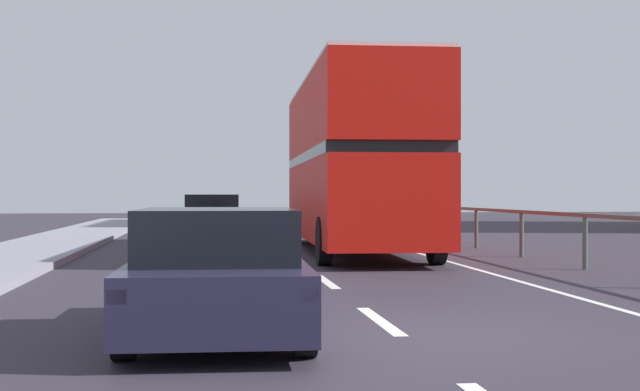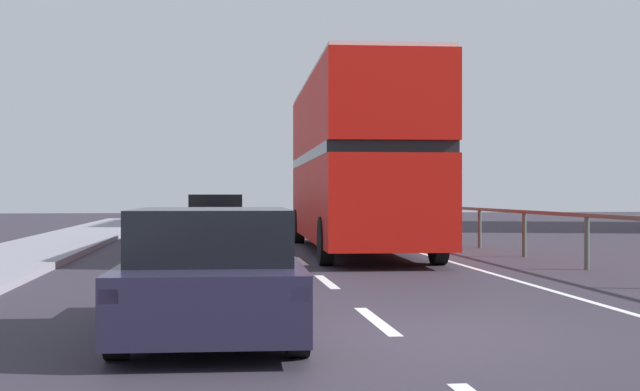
{
  "view_description": "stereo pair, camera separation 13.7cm",
  "coord_description": "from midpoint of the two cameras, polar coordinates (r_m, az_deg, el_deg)",
  "views": [
    {
      "loc": [
        -1.99,
        -9.19,
        1.47
      ],
      "look_at": [
        -0.1,
        5.58,
        1.44
      ],
      "focal_mm": 50.01,
      "sensor_mm": 36.0,
      "label": 1
    },
    {
      "loc": [
        -1.86,
        -9.2,
        1.47
      ],
      "look_at": [
        -0.1,
        5.58,
        1.44
      ],
      "focal_mm": 50.01,
      "sensor_mm": 36.0,
      "label": 2
    }
  ],
  "objects": [
    {
      "name": "bridge_side_railing",
      "position": [
        19.58,
        14.34,
        -1.61
      ],
      "size": [
        0.1,
        42.0,
        1.09
      ],
      "color": "#48544A",
      "rests_on": "ground"
    },
    {
      "name": "hatchback_car_near",
      "position": [
        9.35,
        -6.99,
        -5.0
      ],
      "size": [
        1.89,
        4.23,
        1.32
      ],
      "rotation": [
        0.0,
        0.0,
        -0.03
      ],
      "color": "#25213A",
      "rests_on": "ground"
    },
    {
      "name": "lane_paint_markings",
      "position": [
        18.19,
        4.96,
        -4.51
      ],
      "size": [
        3.35,
        46.0,
        0.01
      ],
      "color": "silver",
      "rests_on": "ground"
    },
    {
      "name": "sedan_car_ahead",
      "position": [
        27.97,
        -7.1,
        -1.49
      ],
      "size": [
        1.85,
        4.45,
        1.45
      ],
      "rotation": [
        0.0,
        0.0,
        0.0
      ],
      "color": "gray",
      "rests_on": "ground"
    },
    {
      "name": "ground_plane",
      "position": [
        9.52,
        4.51,
        -9.07
      ],
      "size": [
        75.39,
        120.0,
        0.1
      ],
      "primitive_type": "cube",
      "color": "#2F2934"
    },
    {
      "name": "double_decker_bus_red",
      "position": [
        22.43,
        2.01,
        2.31
      ],
      "size": [
        2.9,
        11.43,
        4.36
      ],
      "rotation": [
        0.0,
        0.0,
        -0.03
      ],
      "color": "red",
      "rests_on": "ground"
    }
  ]
}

